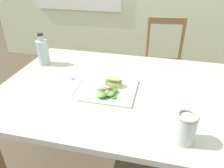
# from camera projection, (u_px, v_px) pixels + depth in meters

# --- Properties ---
(ground_plane) EXTENTS (9.19, 9.19, 0.00)m
(ground_plane) POSITION_uv_depth(u_px,v_px,m) (124.00, 165.00, 1.66)
(ground_plane) COLOR brown
(dining_table) EXTENTS (1.39, 0.94, 0.74)m
(dining_table) POSITION_uv_depth(u_px,v_px,m) (124.00, 105.00, 1.27)
(dining_table) COLOR #BCB7AD
(dining_table) RESTS_ON ground
(chair_wooden_far) EXTENTS (0.45, 0.45, 0.87)m
(chair_wooden_far) POSITION_uv_depth(u_px,v_px,m) (164.00, 64.00, 2.18)
(chair_wooden_far) COLOR #8E6642
(chair_wooden_far) RESTS_ON ground
(plate_lunch) EXTENTS (0.27, 0.27, 0.01)m
(plate_lunch) POSITION_uv_depth(u_px,v_px,m) (110.00, 90.00, 1.18)
(plate_lunch) COLOR beige
(plate_lunch) RESTS_ON dining_table
(sandwich_half_front) EXTENTS (0.10, 0.07, 0.06)m
(sandwich_half_front) POSITION_uv_depth(u_px,v_px,m) (113.00, 81.00, 1.20)
(sandwich_half_front) COLOR #DBB270
(sandwich_half_front) RESTS_ON plate_lunch
(salad_mixed_greens) EXTENTS (0.13, 0.14, 0.04)m
(salad_mixed_greens) POSITION_uv_depth(u_px,v_px,m) (107.00, 92.00, 1.13)
(salad_mixed_greens) COLOR #3D7033
(salad_mixed_greens) RESTS_ON plate_lunch
(napkin_folded) EXTENTS (0.12, 0.21, 0.00)m
(napkin_folded) POSITION_uv_depth(u_px,v_px,m) (68.00, 86.00, 1.22)
(napkin_folded) COLOR white
(napkin_folded) RESTS_ON dining_table
(fork_on_napkin) EXTENTS (0.03, 0.19, 0.00)m
(fork_on_napkin) POSITION_uv_depth(u_px,v_px,m) (69.00, 84.00, 1.24)
(fork_on_napkin) COLOR silver
(fork_on_napkin) RESTS_ON napkin_folded
(bottle_cold_brew) EXTENTS (0.07, 0.07, 0.21)m
(bottle_cold_brew) POSITION_uv_depth(u_px,v_px,m) (43.00, 53.00, 1.45)
(bottle_cold_brew) COLOR black
(bottle_cold_brew) RESTS_ON dining_table
(mason_jar_iced_tea) EXTENTS (0.08, 0.08, 0.13)m
(mason_jar_iced_tea) POSITION_uv_depth(u_px,v_px,m) (185.00, 129.00, 0.84)
(mason_jar_iced_tea) COLOR #C67528
(mason_jar_iced_tea) RESTS_ON dining_table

